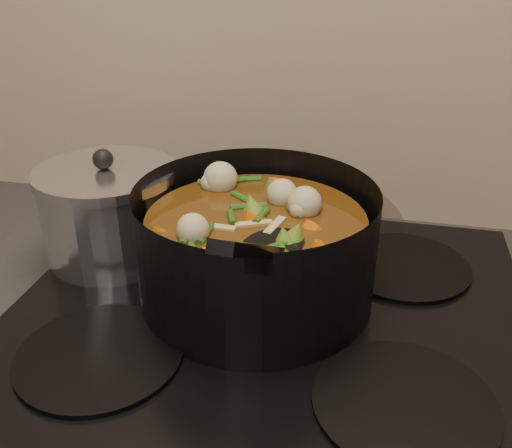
# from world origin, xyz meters

# --- Properties ---
(stovetop) EXTENTS (0.62, 0.54, 0.03)m
(stovetop) POSITION_xyz_m (0.00, 1.93, 0.92)
(stovetop) COLOR black
(stovetop) RESTS_ON counter
(stockpot) EXTENTS (0.35, 0.43, 0.21)m
(stockpot) POSITION_xyz_m (-0.02, 1.95, 1.00)
(stockpot) COLOR black
(stockpot) RESTS_ON stovetop
(saucepan) EXTENTS (0.19, 0.19, 0.16)m
(saucepan) POSITION_xyz_m (-0.24, 2.01, 0.99)
(saucepan) COLOR silver
(saucepan) RESTS_ON stovetop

